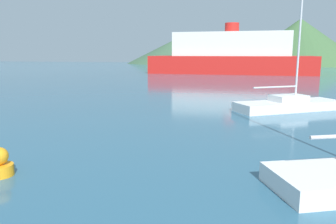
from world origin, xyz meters
name	(u,v)px	position (x,y,z in m)	size (l,w,h in m)	color
sailboat_inner	(288,104)	(4.65, 22.88, 0.38)	(6.64, 5.29, 7.18)	white
ferry_distant	(231,56)	(-1.20, 59.59, 2.99)	(26.91, 9.44, 8.40)	red
buoy_marker	(0,164)	(-4.33, 9.41, 0.34)	(0.72, 0.72, 0.83)	orange
hill_west	(174,52)	(-23.45, 111.05, 3.87)	(31.54, 31.54, 7.73)	#38563D
hill_central	(299,42)	(15.32, 105.47, 6.60)	(36.06, 36.06, 13.21)	#3D6038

